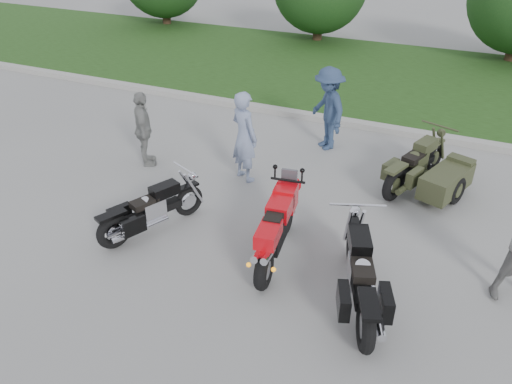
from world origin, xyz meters
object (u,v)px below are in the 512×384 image
at_px(cruiser_sidecar, 432,175).
at_px(person_back, 143,129).
at_px(cruiser_right, 361,279).
at_px(person_denim, 328,109).
at_px(person_stripe, 244,137).
at_px(cruiser_left, 148,212).
at_px(sportbike_red, 276,228).

distance_m(cruiser_sidecar, person_back, 5.98).
height_order(cruiser_right, person_denim, person_denim).
height_order(cruiser_right, cruiser_sidecar, cruiser_right).
relative_size(person_stripe, person_back, 1.15).
relative_size(cruiser_left, cruiser_right, 0.84).
distance_m(cruiser_left, person_stripe, 2.59).
bearing_deg(person_stripe, cruiser_right, 166.01).
xyz_separation_m(sportbike_red, cruiser_sidecar, (2.01, 3.15, -0.18)).
xyz_separation_m(cruiser_left, person_denim, (1.78, 4.54, 0.54)).
xyz_separation_m(cruiser_right, person_back, (-5.32, 2.44, 0.34)).
bearing_deg(cruiser_sidecar, cruiser_left, -122.27).
height_order(sportbike_red, cruiser_left, sportbike_red).
distance_m(cruiser_left, person_denim, 4.91).
bearing_deg(cruiser_right, person_back, 135.24).
xyz_separation_m(cruiser_sidecar, person_stripe, (-3.61, -0.91, 0.53)).
distance_m(sportbike_red, person_denim, 4.38).
relative_size(cruiser_right, person_back, 1.43).
bearing_deg(cruiser_right, cruiser_left, 155.30).
distance_m(person_stripe, person_back, 2.25).
relative_size(sportbike_red, cruiser_left, 1.09).
xyz_separation_m(sportbike_red, person_denim, (-0.51, 4.34, 0.36)).
height_order(person_stripe, person_back, person_stripe).
bearing_deg(sportbike_red, cruiser_right, -26.54).
distance_m(person_denim, person_back, 4.10).
relative_size(sportbike_red, person_denim, 1.12).
distance_m(cruiser_right, cruiser_sidecar, 3.69).
relative_size(cruiser_right, person_stripe, 1.24).
relative_size(cruiser_sidecar, person_back, 1.35).
xyz_separation_m(cruiser_left, person_back, (-1.54, 2.14, 0.41)).
xyz_separation_m(sportbike_red, person_stripe, (-1.60, 2.23, 0.35)).
bearing_deg(sportbike_red, person_denim, 88.98).
distance_m(sportbike_red, cruiser_right, 1.58).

